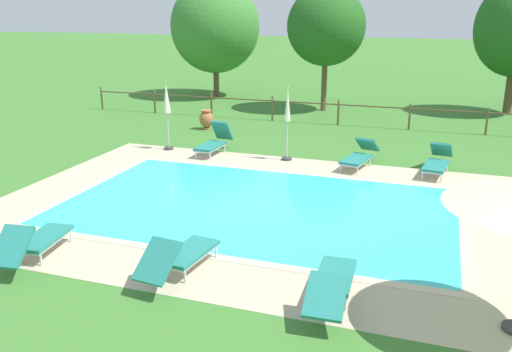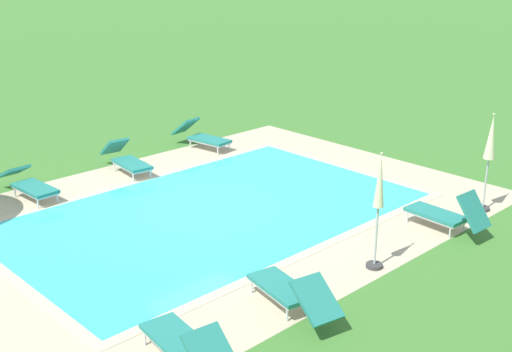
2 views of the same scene
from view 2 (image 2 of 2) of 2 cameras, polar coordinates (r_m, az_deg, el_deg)
ground_plane at (r=15.37m, az=-3.76°, el=-3.14°), size 160.00×160.00×0.00m
pool_deck_paving at (r=15.36m, az=-3.76°, el=-3.13°), size 12.80×9.17×0.01m
swimming_pool_water at (r=15.36m, az=-3.76°, el=-3.12°), size 9.32×5.69×0.01m
pool_coping_rim at (r=15.36m, az=-3.76°, el=-3.11°), size 9.80×6.17×0.01m
sun_lounger_north_near_steps at (r=11.28m, az=3.02°, el=-9.86°), size 0.99×2.09×0.82m
sun_lounger_north_mid at (r=20.12m, az=-4.65°, el=3.45°), size 0.87×2.05×0.86m
sun_lounger_north_far at (r=14.80m, az=16.09°, el=-3.14°), size 0.70×1.85×1.02m
sun_lounger_north_end at (r=17.05m, az=-19.01°, el=-0.62°), size 0.70×2.10×0.70m
sun_lounger_south_near_corner at (r=18.23m, az=-11.08°, el=1.44°), size 0.82×2.05×0.85m
sun_lounger_south_far at (r=9.98m, az=-6.03°, el=-14.22°), size 0.85×2.06×0.84m
patio_umbrella_closed_row_west at (r=12.43m, az=10.54°, el=-1.82°), size 0.32×0.32×2.32m
patio_umbrella_closed_row_mid_west at (r=15.84m, az=19.54°, el=2.44°), size 0.32×0.32×2.33m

